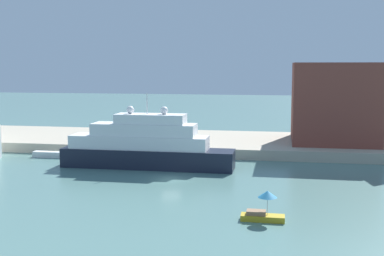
# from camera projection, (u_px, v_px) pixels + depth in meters

# --- Properties ---
(ground) EXTENTS (400.00, 400.00, 0.00)m
(ground) POSITION_uv_depth(u_px,v_px,m) (171.00, 180.00, 68.17)
(ground) COLOR slate
(quay_dock) EXTENTS (110.00, 23.79, 1.74)m
(quay_dock) POSITION_uv_depth(u_px,v_px,m) (203.00, 143.00, 95.29)
(quay_dock) COLOR #ADA38E
(quay_dock) RESTS_ON ground
(large_yacht) EXTENTS (26.66, 4.96, 11.53)m
(large_yacht) POSITION_uv_depth(u_px,v_px,m) (145.00, 146.00, 75.95)
(large_yacht) COLOR black
(large_yacht) RESTS_ON ground
(small_motorboat) EXTENTS (4.43, 1.95, 3.14)m
(small_motorboat) POSITION_uv_depth(u_px,v_px,m) (263.00, 209.00, 49.97)
(small_motorboat) COLOR #B7991E
(small_motorboat) RESTS_ON ground
(work_barge) EXTENTS (5.58, 1.46, 0.99)m
(work_barge) POSITION_uv_depth(u_px,v_px,m) (49.00, 154.00, 84.74)
(work_barge) COLOR silver
(work_barge) RESTS_ON ground
(harbor_building) EXTENTS (14.96, 15.77, 14.43)m
(harbor_building) POSITION_uv_depth(u_px,v_px,m) (334.00, 102.00, 90.07)
(harbor_building) COLOR brown
(harbor_building) RESTS_ON quay_dock
(parked_car) EXTENTS (3.90, 1.71, 1.28)m
(parked_car) POSITION_uv_depth(u_px,v_px,m) (120.00, 137.00, 93.57)
(parked_car) COLOR #1E4C99
(parked_car) RESTS_ON quay_dock
(person_figure) EXTENTS (0.36, 0.36, 1.76)m
(person_figure) POSITION_uv_depth(u_px,v_px,m) (146.00, 135.00, 94.18)
(person_figure) COLOR #4C4C4C
(person_figure) RESTS_ON quay_dock
(mooring_bollard) EXTENTS (0.51, 0.51, 0.88)m
(mooring_bollard) POSITION_uv_depth(u_px,v_px,m) (196.00, 145.00, 84.39)
(mooring_bollard) COLOR black
(mooring_bollard) RESTS_ON quay_dock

